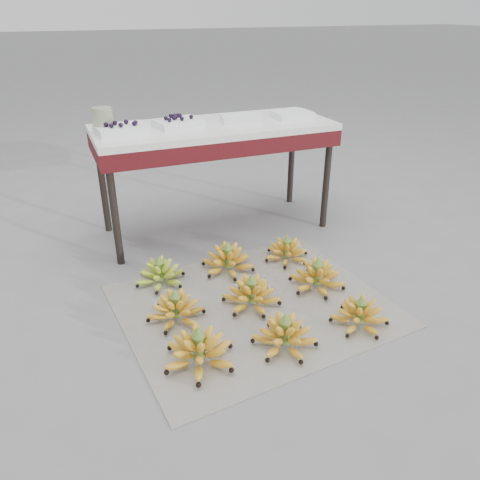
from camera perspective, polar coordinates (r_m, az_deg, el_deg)
name	(u,v)px	position (r m, az deg, el deg)	size (l,w,h in m)	color
ground	(250,305)	(2.34, 1.22, -7.89)	(60.00, 60.00, 0.00)	slate
newspaper_mat	(253,306)	(2.33, 1.66, -7.99)	(1.25, 1.05, 0.01)	beige
bunch_front_left	(199,351)	(1.97, -5.00, -13.29)	(0.32, 0.32, 0.19)	gold
bunch_front_center	(285,335)	(2.05, 5.45, -11.49)	(0.34, 0.34, 0.17)	gold
bunch_front_right	(360,315)	(2.23, 14.37, -8.86)	(0.34, 0.34, 0.16)	gold
bunch_mid_left	(176,309)	(2.22, -7.83, -8.36)	(0.36, 0.36, 0.16)	gold
bunch_mid_center	(251,295)	(2.30, 1.41, -6.67)	(0.36, 0.36, 0.17)	gold
bunch_mid_right	(317,277)	(2.47, 9.35, -4.46)	(0.34, 0.34, 0.17)	gold
bunch_back_left	(160,274)	(2.51, -9.70, -4.08)	(0.27, 0.27, 0.16)	#8FB32B
bunch_back_center	(228,260)	(2.59, -1.49, -2.49)	(0.39, 0.39, 0.18)	gold
bunch_back_right	(287,251)	(2.71, 5.71, -1.38)	(0.30, 0.30, 0.16)	gold
vendor_table	(214,137)	(2.92, -3.13, 12.41)	(1.44, 0.58, 0.69)	black
tray_far_left	(121,129)	(2.75, -14.30, 12.96)	(0.30, 0.23, 0.07)	silver
tray_left	(178,123)	(2.85, -7.55, 14.00)	(0.29, 0.24, 0.07)	silver
tray_right	(241,118)	(2.96, 0.11, 14.62)	(0.27, 0.21, 0.04)	silver
tray_far_right	(292,115)	(3.09, 6.34, 14.95)	(0.25, 0.18, 0.04)	silver
glass_jar	(103,120)	(2.77, -16.32, 13.81)	(0.11, 0.11, 0.14)	beige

